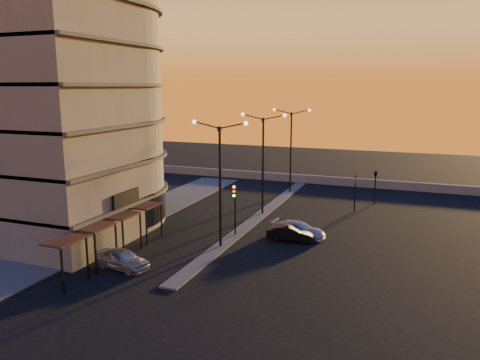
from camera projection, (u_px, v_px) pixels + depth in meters
name	position (u px, v px, depth m)	size (l,w,h in m)	color
ground	(221.00, 247.00, 35.14)	(120.00, 120.00, 0.00)	black
sidewalk_west	(132.00, 219.00, 42.48)	(5.00, 40.00, 0.12)	#4F4F4C
median	(262.00, 214.00, 44.28)	(1.20, 36.00, 0.12)	#4F4F4C
parapet	(318.00, 180.00, 58.14)	(44.00, 0.50, 1.00)	slate
building	(61.00, 86.00, 37.76)	(14.35, 17.08, 25.00)	#635D57
streetlamp_near	(220.00, 174.00, 34.05)	(4.32, 0.32, 9.51)	black
streetlamp_mid	(263.00, 156.00, 43.20)	(4.32, 0.32, 9.51)	black
streetlamp_far	(291.00, 144.00, 52.35)	(4.32, 0.32, 9.51)	black
traffic_light_main	(235.00, 201.00, 37.20)	(0.28, 0.44, 4.25)	black
signal_east_a	(355.00, 192.00, 44.76)	(0.13, 0.16, 3.60)	black
signal_east_b	(376.00, 174.00, 47.67)	(0.42, 1.99, 3.60)	black
car_hatchback	(122.00, 259.00, 30.93)	(1.59, 3.95, 1.35)	#A2A4A9
car_sedan	(290.00, 233.00, 36.57)	(1.29, 3.70, 1.22)	black
car_wagon	(298.00, 229.00, 37.45)	(1.76, 4.33, 1.26)	silver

